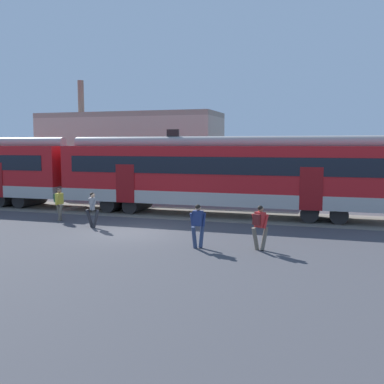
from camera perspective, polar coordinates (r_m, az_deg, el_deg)
The scene contains 8 objects.
ground_plane at distance 20.13m, azimuth -7.77°, elevation -5.13°, with size 160.00×160.00×0.00m, color #424247.
track_bed at distance 29.48m, azimuth -17.76°, elevation -1.80°, with size 80.00×4.40×0.01m, color slate.
commuter_train at distance 27.90m, azimuth -13.74°, elevation 2.53°, with size 38.05×3.07×4.73m.
pedestrian_yellow at distance 23.86m, azimuth -16.52°, elevation -1.16°, with size 0.61×0.60×1.67m.
pedestrian_grey at distance 21.48m, azimuth -12.54°, elevation -1.90°, with size 0.71×0.50×1.67m.
pedestrian_navy at distance 16.82m, azimuth 0.76°, elevation -3.94°, with size 0.57×0.63×1.67m.
pedestrian_red at distance 16.67m, azimuth 8.58°, elevation -4.01°, with size 0.67×0.55×1.67m.
background_building at distance 37.19m, azimuth -7.93°, elevation 4.95°, with size 14.69×5.00×9.20m.
Camera 1 is at (8.47, -17.84, 3.88)m, focal length 42.00 mm.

